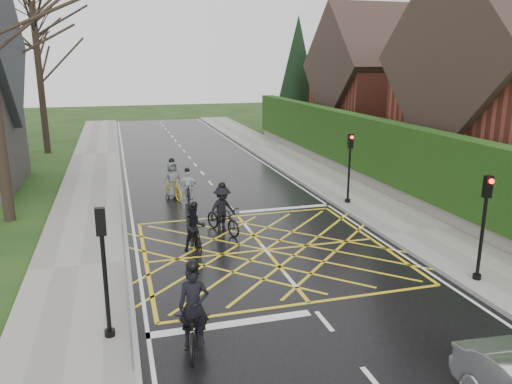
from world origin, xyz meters
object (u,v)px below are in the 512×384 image
cyclist_rear (195,319)px  cyclist_lead (173,184)px  cyclist_mid (223,214)px  cyclist_front (188,190)px  cyclist_back (195,232)px

cyclist_rear → cyclist_lead: size_ratio=1.08×
cyclist_rear → cyclist_lead: bearing=98.2°
cyclist_rear → cyclist_mid: size_ratio=1.06×
cyclist_rear → cyclist_front: 11.80m
cyclist_back → cyclist_lead: bearing=85.1°
cyclist_rear → cyclist_back: 5.96m
cyclist_mid → cyclist_front: (-0.67, 4.28, -0.10)m
cyclist_back → cyclist_mid: (1.29, 1.53, 0.06)m
cyclist_back → cyclist_lead: cyclist_lead is taller
cyclist_rear → cyclist_front: (1.56, 11.70, -0.06)m
cyclist_mid → cyclist_lead: size_ratio=1.01×
cyclist_rear → cyclist_front: size_ratio=1.33×
cyclist_lead → cyclist_back: bearing=-106.8°
cyclist_rear → cyclist_front: bearing=95.1°
cyclist_mid → cyclist_lead: (-1.22, 5.40, -0.05)m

